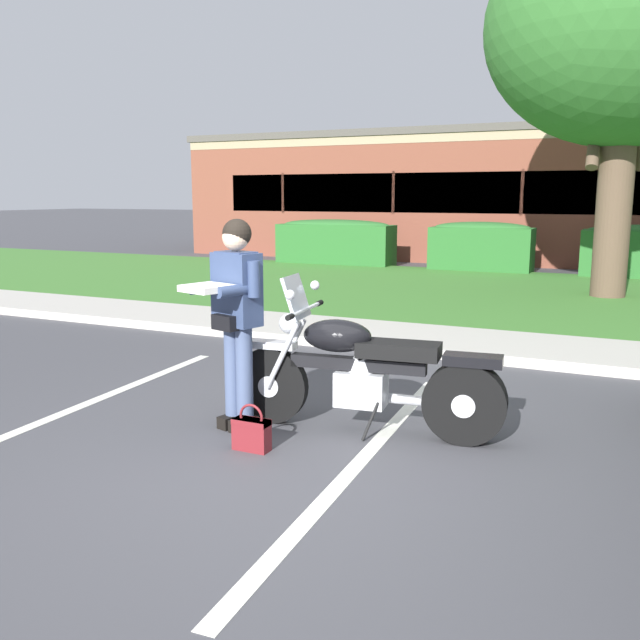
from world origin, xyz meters
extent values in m
plane|color=#424247|center=(0.00, 0.00, 0.00)|extent=(140.00, 140.00, 0.00)
cube|color=#B7B2A8|center=(0.00, 3.51, 0.06)|extent=(60.00, 0.20, 0.12)
cube|color=#B7B2A8|center=(0.00, 4.36, 0.04)|extent=(60.00, 1.50, 0.08)
cube|color=#3D752D|center=(0.00, 8.98, 0.03)|extent=(60.00, 7.75, 0.06)
cube|color=silver|center=(-2.37, 0.20, 0.00)|extent=(0.36, 4.40, 0.01)
cube|color=silver|center=(0.41, 0.20, 0.00)|extent=(0.36, 4.40, 0.01)
cylinder|color=black|center=(-0.60, 0.63, 0.32)|extent=(0.65, 0.18, 0.64)
cylinder|color=silver|center=(-0.60, 0.63, 0.32)|extent=(0.19, 0.14, 0.18)
cylinder|color=black|center=(0.99, 0.83, 0.32)|extent=(0.66, 0.26, 0.64)
cylinder|color=silver|center=(0.99, 0.83, 0.32)|extent=(0.20, 0.22, 0.18)
cube|color=silver|center=(-0.60, 0.63, 0.67)|extent=(0.45, 0.19, 0.06)
cube|color=black|center=(1.04, 0.83, 0.66)|extent=(0.46, 0.25, 0.08)
cylinder|color=silver|center=(-0.46, 0.57, 0.60)|extent=(0.31, 0.08, 0.58)
cylinder|color=silver|center=(-0.48, 0.73, 0.60)|extent=(0.31, 0.08, 0.58)
sphere|color=silver|center=(-0.43, 0.65, 0.86)|extent=(0.17, 0.17, 0.17)
cylinder|color=silver|center=(-0.29, 0.67, 0.98)|extent=(0.12, 0.72, 0.03)
cylinder|color=black|center=(-0.25, 0.31, 0.98)|extent=(0.06, 0.10, 0.04)
cylinder|color=black|center=(-0.34, 1.03, 0.98)|extent=(0.06, 0.10, 0.04)
sphere|color=silver|center=(-0.27, 0.37, 1.14)|extent=(0.08, 0.08, 0.08)
sphere|color=silver|center=(-0.35, 0.96, 1.14)|extent=(0.08, 0.08, 0.08)
cube|color=#B2BCC6|center=(-0.37, 0.66, 1.08)|extent=(0.18, 0.37, 0.35)
cube|color=black|center=(0.14, 0.72, 0.56)|extent=(1.10, 0.23, 0.10)
ellipsoid|color=black|center=(-0.03, 0.70, 0.78)|extent=(0.60, 0.39, 0.26)
cube|color=black|center=(0.47, 0.76, 0.70)|extent=(0.67, 0.36, 0.12)
cube|color=silver|center=(0.17, 0.73, 0.36)|extent=(0.43, 0.29, 0.28)
cylinder|color=silver|center=(0.14, 0.72, 0.52)|extent=(0.19, 0.14, 0.21)
cylinder|color=silver|center=(0.21, 0.73, 0.52)|extent=(0.19, 0.14, 0.21)
cylinder|color=silver|center=(0.52, 0.91, 0.26)|extent=(0.61, 0.15, 0.08)
cylinder|color=silver|center=(0.72, 0.94, 0.26)|extent=(0.61, 0.15, 0.08)
cylinder|color=black|center=(0.31, 0.58, 0.15)|extent=(0.11, 0.13, 0.30)
cube|color=black|center=(-0.70, 0.35, 0.05)|extent=(0.17, 0.26, 0.10)
cube|color=black|center=(-0.84, 0.39, 0.05)|extent=(0.17, 0.26, 0.10)
cylinder|color=#47567A|center=(-0.70, 0.37, 0.43)|extent=(0.14, 0.14, 0.86)
cylinder|color=#47567A|center=(-0.83, 0.41, 0.43)|extent=(0.14, 0.14, 0.86)
cube|color=navy|center=(-0.76, 0.39, 1.15)|extent=(0.43, 0.32, 0.58)
cube|color=navy|center=(-0.76, 0.39, 1.42)|extent=(0.34, 0.28, 0.06)
sphere|color=beige|center=(-0.76, 0.39, 1.56)|extent=(0.21, 0.21, 0.21)
sphere|color=black|center=(-0.76, 0.41, 1.59)|extent=(0.23, 0.23, 0.23)
cube|color=black|center=(-0.80, 0.27, 0.90)|extent=(0.24, 0.16, 0.12)
cylinder|color=navy|center=(-0.65, 0.19, 1.17)|extent=(0.18, 0.35, 0.09)
cylinder|color=navy|center=(-0.96, 0.28, 1.17)|extent=(0.18, 0.35, 0.09)
cylinder|color=navy|center=(-0.56, 0.31, 1.25)|extent=(0.10, 0.10, 0.28)
cylinder|color=navy|center=(-0.98, 0.43, 1.25)|extent=(0.10, 0.10, 0.28)
cube|color=white|center=(-0.85, 0.10, 1.19)|extent=(0.40, 0.40, 0.05)
cube|color=maroon|center=(-0.41, 0.00, 0.12)|extent=(0.28, 0.12, 0.24)
cube|color=maroon|center=(-0.41, 0.00, 0.22)|extent=(0.28, 0.13, 0.04)
torus|color=maroon|center=(-0.41, 0.00, 0.26)|extent=(0.20, 0.02, 0.20)
cylinder|color=brown|center=(1.60, 9.31, 1.47)|extent=(0.61, 0.61, 2.95)
ellipsoid|color=#2D6628|center=(1.60, 9.31, 4.76)|extent=(4.83, 4.83, 4.11)
cylinder|color=brown|center=(1.20, 9.31, 3.04)|extent=(0.21, 0.97, 1.47)
cube|color=#286028|center=(-5.43, 12.85, 0.55)|extent=(3.21, 0.90, 1.10)
ellipsoid|color=#286028|center=(-5.43, 12.85, 1.10)|extent=(3.05, 0.84, 0.28)
cube|color=#286028|center=(-1.49, 12.85, 0.55)|extent=(2.47, 0.90, 1.10)
ellipsoid|color=#286028|center=(-1.49, 12.85, 1.10)|extent=(2.35, 0.84, 0.28)
cube|color=brown|center=(-0.84, 19.43, 1.77)|extent=(20.79, 9.90, 3.54)
cube|color=#998466|center=(-0.84, 14.52, 3.42)|extent=(20.79, 0.10, 0.24)
cube|color=#4C4742|center=(-0.84, 19.43, 3.64)|extent=(20.99, 10.00, 0.20)
cube|color=#1E282D|center=(-0.84, 14.51, 1.95)|extent=(17.67, 0.06, 1.10)
cube|color=brown|center=(-7.91, 14.50, 1.95)|extent=(0.08, 0.04, 1.20)
cube|color=brown|center=(-4.37, 14.50, 1.95)|extent=(0.08, 0.04, 1.20)
cube|color=brown|center=(-0.84, 14.50, 1.95)|extent=(0.08, 0.04, 1.20)
camera|label=1|loc=(2.14, -4.22, 1.89)|focal=38.60mm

